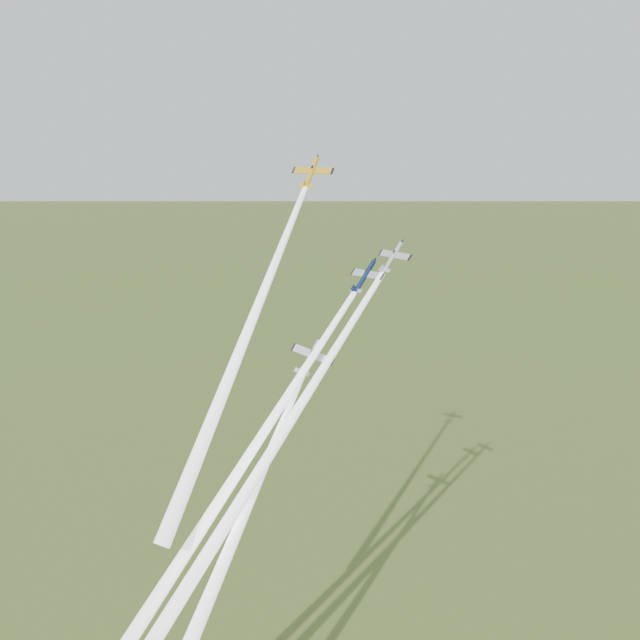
{
  "coord_description": "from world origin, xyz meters",
  "views": [
    {
      "loc": [
        70.52,
        -108.85,
        126.96
      ],
      "look_at": [
        0.0,
        -6.0,
        92.0
      ],
      "focal_mm": 45.0,
      "sensor_mm": 36.0,
      "label": 1
    }
  ],
  "objects_px": {
    "plane_yellow": "(311,172)",
    "plane_navy": "(365,276)",
    "plane_silver_low": "(310,357)",
    "plane_silver_right": "(393,257)"
  },
  "relations": [
    {
      "from": "plane_silver_right",
      "to": "plane_silver_low",
      "type": "relative_size",
      "value": 0.89
    },
    {
      "from": "plane_yellow",
      "to": "plane_navy",
      "type": "height_order",
      "value": "plane_yellow"
    },
    {
      "from": "plane_yellow",
      "to": "plane_silver_right",
      "type": "relative_size",
      "value": 1.11
    },
    {
      "from": "plane_silver_low",
      "to": "plane_silver_right",
      "type": "bearing_deg",
      "value": 46.12
    },
    {
      "from": "plane_navy",
      "to": "plane_silver_low",
      "type": "height_order",
      "value": "plane_navy"
    },
    {
      "from": "plane_yellow",
      "to": "plane_silver_low",
      "type": "relative_size",
      "value": 0.99
    },
    {
      "from": "plane_navy",
      "to": "plane_silver_low",
      "type": "bearing_deg",
      "value": -103.92
    },
    {
      "from": "plane_navy",
      "to": "plane_silver_low",
      "type": "relative_size",
      "value": 0.97
    },
    {
      "from": "plane_silver_right",
      "to": "plane_navy",
      "type": "bearing_deg",
      "value": -136.27
    },
    {
      "from": "plane_navy",
      "to": "plane_silver_low",
      "type": "distance_m",
      "value": 16.13
    }
  ]
}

